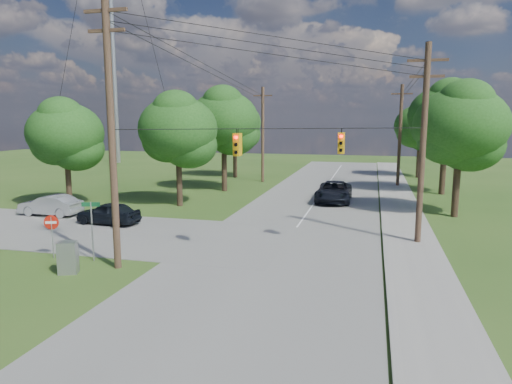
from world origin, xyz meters
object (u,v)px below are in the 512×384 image
(pole_sw, at_px, (111,129))
(car_cross_dark, at_px, (108,213))
(car_main_north, at_px, (334,192))
(car_cross_silver, at_px, (50,205))
(do_not_enter_sign, at_px, (52,227))
(pole_ne, at_px, (423,142))
(pole_north_e, at_px, (400,135))
(pole_north_w, at_px, (263,134))
(control_cabinet, at_px, (68,258))

(pole_sw, height_order, car_cross_dark, pole_sw)
(car_cross_dark, xyz_separation_m, car_main_north, (13.25, 11.73, 0.10))
(car_cross_silver, bearing_deg, do_not_enter_sign, 39.65)
(pole_ne, relative_size, pole_north_e, 1.05)
(pole_sw, distance_m, pole_ne, 15.51)
(car_cross_silver, distance_m, car_main_north, 21.34)
(pole_north_w, height_order, car_cross_silver, pole_north_w)
(pole_north_e, distance_m, car_cross_silver, 32.06)
(pole_north_w, xyz_separation_m, car_cross_dark, (-4.81, -22.02, -4.39))
(car_main_north, bearing_deg, do_not_enter_sign, -122.46)
(control_cabinet, bearing_deg, car_cross_dark, 90.61)
(pole_ne, relative_size, do_not_enter_sign, 4.95)
(pole_north_e, xyz_separation_m, car_cross_dark, (-18.71, -22.02, -4.39))
(pole_ne, distance_m, pole_north_e, 22.00)
(pole_north_e, xyz_separation_m, control_cabinet, (-15.16, -30.83, -4.42))
(car_cross_dark, bearing_deg, car_cross_silver, -97.91)
(pole_sw, xyz_separation_m, control_cabinet, (-1.66, -1.23, -5.52))
(pole_north_e, height_order, car_main_north, pole_north_e)
(pole_ne, relative_size, pole_north_w, 1.05)
(pole_ne, bearing_deg, pole_sw, -150.62)
(pole_ne, bearing_deg, pole_north_e, 90.00)
(pole_ne, height_order, pole_north_w, pole_ne)
(pole_north_e, distance_m, pole_north_w, 13.90)
(pole_north_e, distance_m, do_not_enter_sign, 34.03)
(pole_ne, xyz_separation_m, car_main_north, (-5.46, 11.71, -4.62))
(pole_north_w, height_order, car_main_north, pole_north_w)
(pole_ne, xyz_separation_m, pole_north_e, (-0.00, 22.00, -0.34))
(pole_sw, relative_size, control_cabinet, 8.50)
(pole_north_e, bearing_deg, pole_north_w, 180.00)
(pole_ne, height_order, control_cabinet, pole_ne)
(car_cross_dark, distance_m, do_not_enter_sign, 7.25)
(car_main_north, relative_size, do_not_enter_sign, 2.76)
(pole_sw, xyz_separation_m, pole_ne, (13.50, 7.60, -0.76))
(pole_north_w, bearing_deg, car_cross_silver, -116.20)
(car_cross_silver, bearing_deg, pole_north_w, 154.43)
(car_cross_silver, distance_m, control_cabinet, 13.50)
(pole_sw, distance_m, car_cross_dark, 10.71)
(car_cross_dark, bearing_deg, pole_north_w, 173.57)
(pole_north_w, relative_size, do_not_enter_sign, 4.72)
(car_cross_dark, bearing_deg, car_main_north, 137.40)
(pole_north_e, relative_size, pole_north_w, 1.00)
(pole_north_w, bearing_deg, car_cross_dark, -102.33)
(pole_ne, height_order, car_cross_dark, pole_ne)
(car_main_north, height_order, control_cabinet, car_main_north)
(pole_north_w, bearing_deg, control_cabinet, -92.35)
(pole_sw, height_order, control_cabinet, pole_sw)
(car_cross_silver, height_order, do_not_enter_sign, do_not_enter_sign)
(do_not_enter_sign, bearing_deg, car_cross_dark, 81.77)
(control_cabinet, bearing_deg, car_main_north, 43.36)
(pole_sw, relative_size, do_not_enter_sign, 5.66)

